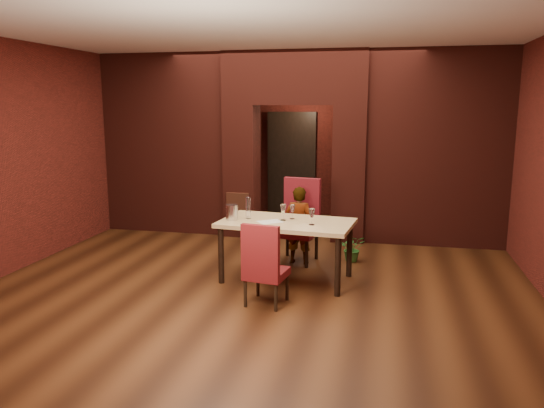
{
  "coord_description": "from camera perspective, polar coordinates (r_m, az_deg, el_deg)",
  "views": [
    {
      "loc": [
        1.59,
        -7.03,
        2.33
      ],
      "look_at": [
        0.04,
        0.0,
        0.96
      ],
      "focal_mm": 35.0,
      "sensor_mm": 36.0,
      "label": 1
    }
  ],
  "objects": [
    {
      "name": "water_bottle",
      "position": [
        7.11,
        -2.57,
        -0.34
      ],
      "size": [
        0.07,
        0.07,
        0.31
      ],
      "primitive_type": "cylinder",
      "color": "white",
      "rests_on": "dining_table"
    },
    {
      "name": "tasting_sheet",
      "position": [
        6.92,
        -0.22,
        -1.92
      ],
      "size": [
        0.37,
        0.36,
        0.0
      ],
      "primitive_type": "cube",
      "rotation": [
        0.0,
        0.0,
        0.64
      ],
      "color": "silver",
      "rests_on": "dining_table"
    },
    {
      "name": "wing_wall_left",
      "position": [
        9.88,
        -11.25,
        6.33
      ],
      "size": [
        2.28,
        0.35,
        3.2
      ],
      "primitive_type": "cube",
      "color": "maroon",
      "rests_on": "ground"
    },
    {
      "name": "wall_front",
      "position": [
        3.49,
        -14.92,
        -1.63
      ],
      "size": [
        7.0,
        0.04,
        3.2
      ],
      "primitive_type": "cube",
      "color": "maroon",
      "rests_on": "ground"
    },
    {
      "name": "rear_door_frame",
      "position": [
        11.18,
        2.1,
        4.19
      ],
      "size": [
        1.02,
        0.04,
        2.22
      ],
      "primitive_type": "cube",
      "color": "black",
      "rests_on": "ground"
    },
    {
      "name": "wall_back",
      "position": [
        11.16,
        4.25,
        6.99
      ],
      "size": [
        7.0,
        0.04,
        3.2
      ],
      "primitive_type": "cube",
      "color": "maroon",
      "rests_on": "ground"
    },
    {
      "name": "lintel",
      "position": [
        9.17,
        2.51,
        13.39
      ],
      "size": [
        2.45,
        0.55,
        0.9
      ],
      "primitive_type": "cube",
      "color": "maroon",
      "rests_on": "ground"
    },
    {
      "name": "chair_far",
      "position": [
        7.83,
        2.69,
        -1.87
      ],
      "size": [
        0.65,
        0.65,
        1.23
      ],
      "primitive_type": "cube",
      "rotation": [
        0.0,
        0.0,
        -0.17
      ],
      "color": "maroon",
      "rests_on": "ground"
    },
    {
      "name": "rear_door",
      "position": [
        11.22,
        2.14,
        4.21
      ],
      "size": [
        0.9,
        0.08,
        2.1
      ],
      "primitive_type": "cube",
      "color": "black",
      "rests_on": "ground"
    },
    {
      "name": "pillar_right",
      "position": [
        9.12,
        8.33,
        3.23
      ],
      "size": [
        0.55,
        0.55,
        2.3
      ],
      "primitive_type": "cube",
      "color": "maroon",
      "rests_on": "ground"
    },
    {
      "name": "wine_bucket",
      "position": [
        7.05,
        -4.33,
        -0.89
      ],
      "size": [
        0.17,
        0.17,
        0.2
      ],
      "primitive_type": "cylinder",
      "color": "silver",
      "rests_on": "dining_table"
    },
    {
      "name": "wine_glass_c",
      "position": [
        6.75,
        4.31,
        -1.38
      ],
      "size": [
        0.09,
        0.09,
        0.21
      ],
      "primitive_type": null,
      "color": "white",
      "rests_on": "dining_table"
    },
    {
      "name": "wall_left",
      "position": [
        8.7,
        -23.5,
        5.08
      ],
      "size": [
        0.04,
        8.0,
        3.2
      ],
      "primitive_type": "cube",
      "color": "maroon",
      "rests_on": "ground"
    },
    {
      "name": "pillar_left",
      "position": [
        9.45,
        -3.26,
        3.58
      ],
      "size": [
        0.55,
        0.55,
        2.3
      ],
      "primitive_type": "cube",
      "color": "maroon",
      "rests_on": "ground"
    },
    {
      "name": "floor",
      "position": [
        7.57,
        -0.29,
        -7.15
      ],
      "size": [
        8.0,
        8.0,
        0.0
      ],
      "primitive_type": "plane",
      "color": "#442311",
      "rests_on": "ground"
    },
    {
      "name": "person_seated",
      "position": [
        7.77,
        2.91,
        -2.3
      ],
      "size": [
        0.45,
        0.32,
        1.15
      ],
      "primitive_type": "imported",
      "rotation": [
        0.0,
        0.0,
        3.03
      ],
      "color": "white",
      "rests_on": "ground"
    },
    {
      "name": "ceiling",
      "position": [
        7.25,
        -0.32,
        17.67
      ],
      "size": [
        7.0,
        8.0,
        0.04
      ],
      "primitive_type": "cube",
      "color": "silver",
      "rests_on": "ground"
    },
    {
      "name": "dining_table",
      "position": [
        7.08,
        1.56,
        -5.02
      ],
      "size": [
        1.81,
        1.14,
        0.81
      ],
      "primitive_type": "cube",
      "rotation": [
        0.0,
        0.0,
        -0.1
      ],
      "color": "tan",
      "rests_on": "ground"
    },
    {
      "name": "wine_glass_a",
      "position": [
        6.99,
        1.2,
        -0.92
      ],
      "size": [
        0.09,
        0.09,
        0.21
      ],
      "primitive_type": null,
      "color": "white",
      "rests_on": "dining_table"
    },
    {
      "name": "wing_wall_right",
      "position": [
        9.09,
        17.36,
        5.68
      ],
      "size": [
        2.28,
        0.35,
        3.2
      ],
      "primitive_type": "cube",
      "color": "maroon",
      "rests_on": "ground"
    },
    {
      "name": "vent_panel",
      "position": [
        9.26,
        -3.71,
        -0.33
      ],
      "size": [
        0.4,
        0.03,
        0.5
      ],
      "primitive_type": "cube",
      "color": "#AA4F31",
      "rests_on": "ground"
    },
    {
      "name": "potted_plant",
      "position": [
        8.03,
        8.67,
        -4.73
      ],
      "size": [
        0.42,
        0.38,
        0.4
      ],
      "primitive_type": "imported",
      "rotation": [
        0.0,
        0.0,
        0.21
      ],
      "color": "#2B6D29",
      "rests_on": "ground"
    },
    {
      "name": "chair_near",
      "position": [
        6.22,
        -0.6,
        -6.37
      ],
      "size": [
        0.51,
        0.51,
        0.99
      ],
      "primitive_type": "cube",
      "rotation": [
        0.0,
        0.0,
        2.99
      ],
      "color": "maroon",
      "rests_on": "ground"
    },
    {
      "name": "wine_glass_b",
      "position": [
        7.09,
        2.21,
        -0.85
      ],
      "size": [
        0.08,
        0.08,
        0.19
      ],
      "primitive_type": null,
      "color": "white",
      "rests_on": "dining_table"
    }
  ]
}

